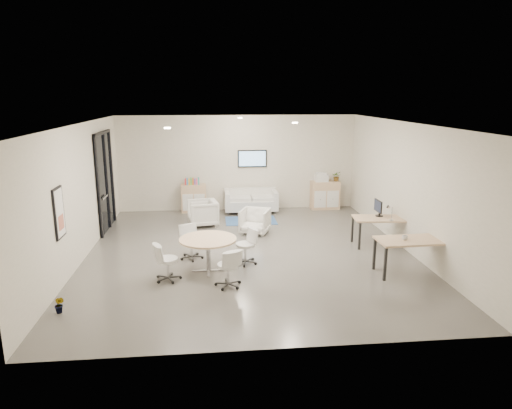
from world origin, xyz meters
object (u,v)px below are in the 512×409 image
object	(u,v)px
loveseat	(251,201)
armchair_right	(255,220)
round_table	(208,242)
sideboard_right	(325,195)
armchair_left	(203,212)
desk_rear	(381,221)
sideboard_left	(194,198)
desk_front	(412,243)

from	to	relation	value
loveseat	armchair_right	size ratio (longest dim) A/B	2.24
round_table	loveseat	bearing A→B (deg)	74.73
sideboard_right	armchair_left	distance (m)	4.51
sideboard_right	desk_rear	size ratio (longest dim) A/B	0.65
loveseat	armchair_left	world-z (taller)	armchair_left
loveseat	desk_rear	distance (m)	4.91
loveseat	armchair_left	bearing A→B (deg)	-137.02
desk_rear	round_table	bearing A→B (deg)	-156.93
sideboard_left	round_table	distance (m)	5.44
desk_rear	armchair_right	bearing A→B (deg)	162.63
desk_rear	round_table	distance (m)	4.71
sideboard_left	loveseat	xyz separation A→B (m)	(1.91, -0.20, -0.11)
armchair_left	desk_front	size ratio (longest dim) A/B	0.55
desk_front	round_table	bearing A→B (deg)	170.64
armchair_left	sideboard_right	bearing A→B (deg)	101.79
sideboard_left	desk_front	xyz separation A→B (m)	(4.92, -6.00, 0.25)
sideboard_right	armchair_right	bearing A→B (deg)	-135.59
sideboard_left	armchair_left	size ratio (longest dim) A/B	1.10
sideboard_right	desk_rear	bearing A→B (deg)	-83.12
loveseat	armchair_left	xyz separation A→B (m)	(-1.59, -1.49, 0.07)
loveseat	round_table	size ratio (longest dim) A/B	1.38
sideboard_left	sideboard_right	xyz separation A→B (m)	(4.50, -0.02, 0.02)
sideboard_left	loveseat	bearing A→B (deg)	-6.10
desk_front	sideboard_left	bearing A→B (deg)	127.52
sideboard_left	desk_rear	size ratio (longest dim) A/B	0.63
sideboard_left	armchair_right	distance (m)	3.21
sideboard_left	desk_rear	bearing A→B (deg)	-38.88
desk_rear	desk_front	distance (m)	1.98
desk_rear	desk_front	xyz separation A→B (m)	(-0.06, -1.98, 0.05)
sideboard_left	armchair_right	xyz separation A→B (m)	(1.81, -2.66, -0.07)
armchair_right	desk_front	world-z (taller)	desk_front
sideboard_left	armchair_right	size ratio (longest dim) A/B	1.19
sideboard_left	desk_front	world-z (taller)	sideboard_left
armchair_left	desk_front	xyz separation A→B (m)	(4.60, -4.30, 0.29)
round_table	armchair_right	bearing A→B (deg)	64.44
loveseat	armchair_right	bearing A→B (deg)	-92.57
armchair_left	round_table	world-z (taller)	armchair_left
armchair_left	round_table	bearing A→B (deg)	-7.46
sideboard_right	desk_front	xyz separation A→B (m)	(0.42, -5.98, 0.23)
sideboard_right	round_table	xyz separation A→B (m)	(-4.01, -5.40, 0.21)
armchair_left	armchair_right	bearing A→B (deg)	47.03
loveseat	desk_rear	xyz separation A→B (m)	(3.07, -3.81, 0.31)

